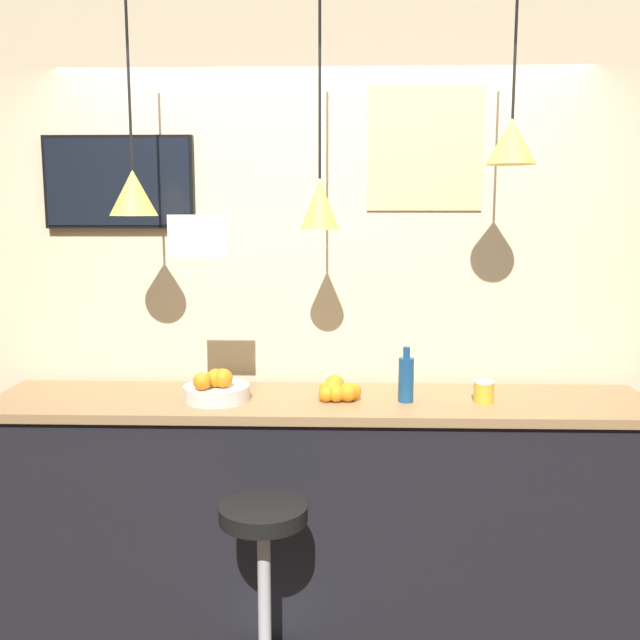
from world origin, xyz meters
TOP-DOWN VIEW (x-y plane):
  - back_wall at (0.00, 0.93)m, footprint 8.00×0.06m
  - service_counter at (0.00, 0.53)m, footprint 2.91×0.59m
  - bar_stool at (-0.19, -0.04)m, footprint 0.45×0.45m
  - fruit_bowl at (-0.45, 0.47)m, footprint 0.29×0.29m
  - orange_pile at (0.08, 0.51)m, footprint 0.19×0.23m
  - juice_bottle at (0.37, 0.48)m, footprint 0.07×0.07m
  - spread_jar at (0.71, 0.48)m, footprint 0.09×0.09m
  - pendant_lamp_left at (-0.79, 0.50)m, footprint 0.20×0.20m
  - pendant_lamp_middle at (0.00, 0.50)m, footprint 0.16×0.16m
  - pendant_lamp_right at (0.79, 0.50)m, footprint 0.21×0.21m
  - mounted_tv at (-0.97, 0.88)m, footprint 0.72×0.04m
  - hanging_menu_board at (-0.48, 0.31)m, footprint 0.24×0.01m
  - wall_poster at (0.48, 0.89)m, footprint 0.54×0.01m

SIDE VIEW (x-z plane):
  - bar_stool at x=-0.19m, z-range 0.08..0.83m
  - service_counter at x=0.00m, z-range 0.00..1.02m
  - orange_pile at x=0.08m, z-range 1.01..1.10m
  - spread_jar at x=0.71m, z-range 1.02..1.11m
  - fruit_bowl at x=-0.45m, z-range 0.99..1.14m
  - juice_bottle at x=0.37m, z-range 1.00..1.24m
  - back_wall at x=0.00m, z-range 0.00..2.90m
  - hanging_menu_board at x=-0.48m, z-range 1.65..1.82m
  - pendant_lamp_middle at x=0.00m, z-range 1.35..2.40m
  - pendant_lamp_left at x=-0.79m, z-range 1.42..2.41m
  - mounted_tv at x=-0.97m, z-range 1.75..2.19m
  - pendant_lamp_right at x=0.79m, z-range 1.73..2.51m
  - wall_poster at x=0.48m, z-range 1.84..2.41m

